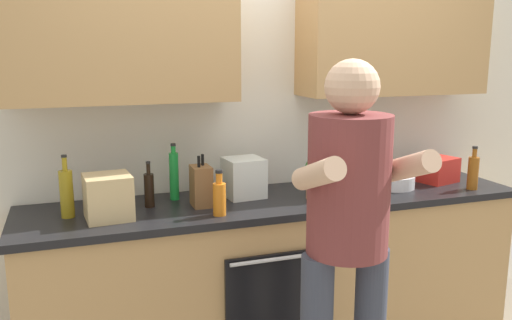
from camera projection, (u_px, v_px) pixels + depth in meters
back_wall_unit at (263, 88)px, 3.19m from camera, size 4.00×0.38×2.50m
counter at (279, 272)px, 3.15m from camera, size 2.84×0.67×0.90m
person_standing at (348, 227)px, 2.25m from camera, size 0.49×0.45×1.69m
bottle_soda at (174, 175)px, 3.00m from camera, size 0.05×0.05×0.32m
bottle_oil at (67, 193)px, 2.68m from camera, size 0.07×0.07×0.32m
bottle_soy at (149, 189)px, 2.86m from camera, size 0.05×0.05×0.25m
bottle_juice at (219, 197)px, 2.72m from camera, size 0.07×0.07×0.24m
bottle_syrup at (473, 172)px, 3.23m from camera, size 0.06×0.06×0.26m
cup_tea at (318, 183)px, 3.22m from camera, size 0.07×0.07×0.08m
mixing_bowl at (393, 181)px, 3.28m from camera, size 0.25×0.25×0.08m
knife_block at (201, 186)px, 2.88m from camera, size 0.10×0.14×0.28m
potted_herb at (318, 176)px, 3.02m from camera, size 0.15×0.15×0.24m
grocery_bag_produce at (244, 177)px, 3.06m from camera, size 0.22×0.22×0.22m
grocery_bag_crisps at (437, 170)px, 3.42m from camera, size 0.27×0.24×0.16m
grocery_bag_bread at (108, 197)px, 2.66m from camera, size 0.24×0.23×0.22m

